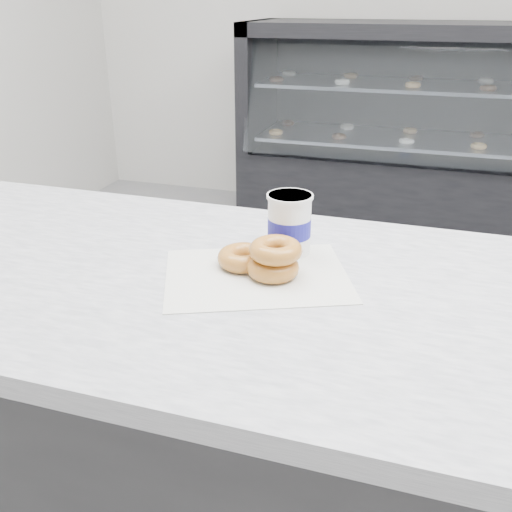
{
  "coord_description": "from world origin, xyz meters",
  "views": [
    {
      "loc": [
        -0.03,
        -1.49,
        1.38
      ],
      "look_at": [
        -0.33,
        -0.57,
        0.94
      ],
      "focal_mm": 40.0,
      "sensor_mm": 36.0,
      "label": 1
    }
  ],
  "objects_px": {
    "donut_stack": "(274,259)",
    "coffee_cup": "(289,223)",
    "counter": "(406,501)",
    "display_case": "(440,156)",
    "donut_single": "(243,258)"
  },
  "relations": [
    {
      "from": "counter",
      "to": "coffee_cup",
      "type": "xyz_separation_m",
      "value": [
        -0.3,
        0.15,
        0.51
      ]
    },
    {
      "from": "counter",
      "to": "donut_single",
      "type": "xyz_separation_m",
      "value": [
        -0.36,
        0.05,
        0.47
      ]
    },
    {
      "from": "donut_stack",
      "to": "coffee_cup",
      "type": "bearing_deg",
      "value": 90.99
    },
    {
      "from": "counter",
      "to": "donut_stack",
      "type": "bearing_deg",
      "value": 173.8
    },
    {
      "from": "display_case",
      "to": "donut_stack",
      "type": "xyz_separation_m",
      "value": [
        -0.29,
        -2.69,
        0.45
      ]
    },
    {
      "from": "donut_stack",
      "to": "coffee_cup",
      "type": "height_order",
      "value": "coffee_cup"
    },
    {
      "from": "counter",
      "to": "donut_stack",
      "type": "xyz_separation_m",
      "value": [
        -0.29,
        0.03,
        0.48
      ]
    },
    {
      "from": "donut_single",
      "to": "coffee_cup",
      "type": "bearing_deg",
      "value": 54.35
    },
    {
      "from": "counter",
      "to": "display_case",
      "type": "distance_m",
      "value": 2.72
    },
    {
      "from": "display_case",
      "to": "coffee_cup",
      "type": "distance_m",
      "value": 2.63
    },
    {
      "from": "display_case",
      "to": "coffee_cup",
      "type": "relative_size",
      "value": 19.29
    },
    {
      "from": "display_case",
      "to": "donut_stack",
      "type": "bearing_deg",
      "value": -96.22
    },
    {
      "from": "counter",
      "to": "display_case",
      "type": "height_order",
      "value": "display_case"
    },
    {
      "from": "donut_single",
      "to": "coffee_cup",
      "type": "relative_size",
      "value": 0.81
    },
    {
      "from": "display_case",
      "to": "donut_stack",
      "type": "height_order",
      "value": "display_case"
    }
  ]
}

